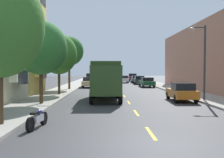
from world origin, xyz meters
TOP-DOWN VIEW (x-y plane):
  - ground_plane at (0.00, 30.00)m, footprint 160.00×160.00m
  - sidewalk_left at (-7.10, 28.00)m, footprint 3.20×120.00m
  - sidewalk_right at (7.10, 28.00)m, footprint 3.20×120.00m
  - lane_centerline_dashes at (0.00, 24.50)m, footprint 0.14×47.20m
  - street_tree_nearest at (-6.40, 3.28)m, footprint 3.84×3.84m
  - street_tree_second at (-6.40, 10.52)m, footprint 3.73×3.73m
  - street_tree_third at (-6.40, 17.77)m, footprint 3.56×3.56m
  - street_tree_farthest at (-6.40, 25.01)m, footprint 3.63×3.63m
  - street_lamp at (5.93, 12.48)m, footprint 1.35×0.28m
  - delivery_box_truck at (-1.80, 13.99)m, footprint 2.46×7.57m
  - parked_sedan_forest at (4.36, 30.81)m, footprint 1.89×4.54m
  - parked_hatchback_champagne at (-4.32, 29.95)m, footprint 1.82×4.04m
  - parked_pickup_burgundy at (4.49, 52.41)m, footprint 2.15×5.35m
  - parked_wagon_sky at (-4.40, 51.62)m, footprint 1.83×4.70m
  - parked_hatchback_orange at (4.33, 12.65)m, footprint 1.81×4.03m
  - parked_sedan_teal at (4.31, 44.02)m, footprint 1.90×4.54m
  - parked_suv_red at (-4.44, 40.43)m, footprint 1.95×4.80m
  - parked_hatchback_charcoal at (4.21, 38.47)m, footprint 1.85×4.05m
  - moving_white_sedan at (1.80, 44.21)m, footprint 1.80×4.50m
  - parked_motorcycle at (-4.75, 3.04)m, footprint 0.62×2.05m

SIDE VIEW (x-z plane):
  - ground_plane at x=0.00m, z-range 0.00..0.00m
  - lane_centerline_dashes at x=0.00m, z-range 0.00..0.01m
  - sidewalk_left at x=-7.10m, z-range 0.00..0.14m
  - sidewalk_right at x=7.10m, z-range 0.00..0.14m
  - parked_motorcycle at x=-4.75m, z-range -0.04..0.86m
  - parked_sedan_forest at x=4.36m, z-range 0.03..1.46m
  - parked_sedan_teal at x=4.31m, z-range 0.03..1.46m
  - moving_white_sedan at x=1.80m, z-range 0.03..1.46m
  - parked_hatchback_champagne at x=-4.32m, z-range 0.01..1.51m
  - parked_hatchback_orange at x=4.33m, z-range 0.01..1.51m
  - parked_hatchback_charcoal at x=4.21m, z-range 0.01..1.51m
  - parked_wagon_sky at x=-4.40m, z-range 0.05..1.55m
  - parked_pickup_burgundy at x=4.49m, z-range -0.04..1.69m
  - parked_suv_red at x=-4.44m, z-range 0.02..1.95m
  - delivery_box_truck at x=-1.80m, z-range 0.24..3.46m
  - street_lamp at x=5.93m, z-range 0.66..6.59m
  - street_tree_third at x=-6.40m, z-range 1.12..7.06m
  - street_tree_second at x=-6.40m, z-range 1.16..7.03m
  - street_tree_nearest at x=-6.40m, z-range 1.15..7.81m
  - street_tree_farthest at x=-6.40m, z-range 1.59..8.20m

